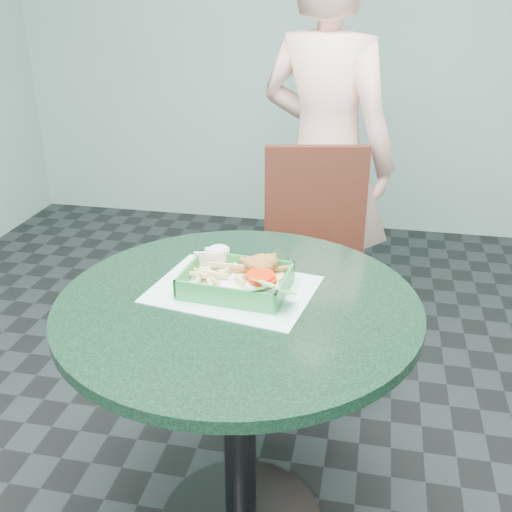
% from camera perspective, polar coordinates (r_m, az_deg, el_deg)
% --- Properties ---
extents(cafe_table, '(0.91, 0.91, 0.75)m').
position_cam_1_polar(cafe_table, '(1.59, -1.64, -10.18)').
color(cafe_table, black).
rests_on(cafe_table, floor).
extents(dining_chair, '(0.40, 0.40, 0.93)m').
position_cam_1_polar(dining_chair, '(2.33, 5.24, 0.28)').
color(dining_chair, black).
rests_on(dining_chair, floor).
extents(diner_person, '(0.78, 0.67, 1.82)m').
position_cam_1_polar(diner_person, '(2.48, 6.71, 11.05)').
color(diner_person, beige).
rests_on(diner_person, floor).
extents(placemat, '(0.45, 0.36, 0.00)m').
position_cam_1_polar(placemat, '(1.55, -2.18, -3.83)').
color(placemat, silver).
rests_on(placemat, cafe_table).
extents(food_basket, '(0.26, 0.19, 0.05)m').
position_cam_1_polar(food_basket, '(1.54, -1.90, -3.42)').
color(food_basket, '#27853B').
rests_on(food_basket, placemat).
extents(crab_sandwich, '(0.13, 0.13, 0.07)m').
position_cam_1_polar(crab_sandwich, '(1.55, 0.24, -1.71)').
color(crab_sandwich, '#D5B86B').
rests_on(crab_sandwich, food_basket).
extents(fries_pile, '(0.15, 0.16, 0.05)m').
position_cam_1_polar(fries_pile, '(1.58, -3.87, -1.58)').
color(fries_pile, '#D6C273').
rests_on(fries_pile, food_basket).
extents(sauce_ramekin, '(0.06, 0.06, 0.03)m').
position_cam_1_polar(sauce_ramekin, '(1.63, -3.92, -0.44)').
color(sauce_ramekin, silver).
rests_on(sauce_ramekin, food_basket).
extents(garnish_cup, '(0.12, 0.12, 0.05)m').
position_cam_1_polar(garnish_cup, '(1.49, 0.88, -3.33)').
color(garnish_cup, white).
rests_on(garnish_cup, food_basket).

